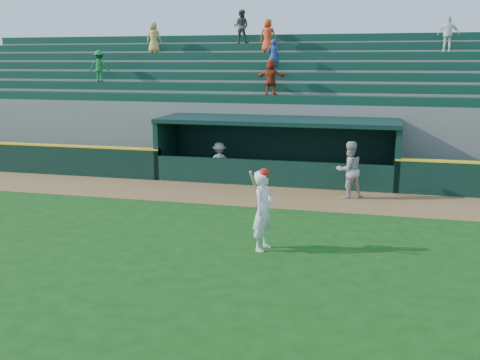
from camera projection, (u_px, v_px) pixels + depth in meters
The scene contains 7 objects.
ground at pixel (226, 240), 14.20m from camera, with size 120.00×120.00×0.00m, color #124010.
warning_track at pixel (262, 196), 18.85m from camera, with size 40.00×3.00×0.01m, color brown.
dugout_player_front at pixel (349, 170), 18.46m from camera, with size 0.96×0.75×1.98m, color #AAABA5.
dugout_player_inside at pixel (219, 162), 21.21m from camera, with size 0.98×0.57×1.52m, color #ACABA6.
dugout at pixel (278, 145), 21.50m from camera, with size 9.40×2.80×2.46m.
stands at pixel (294, 110), 25.61m from camera, with size 34.50×6.25×7.14m.
batter_at_plate at pixel (263, 210), 13.30m from camera, with size 0.65×0.89×2.11m.
Camera 1 is at (3.57, -13.04, 4.65)m, focal length 40.00 mm.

